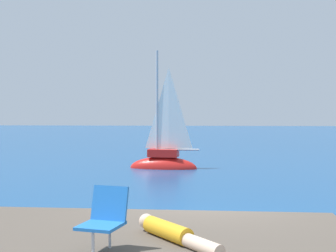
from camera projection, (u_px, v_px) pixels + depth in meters
The scene contains 5 objects.
ground_plane at pixel (200, 235), 9.14m from camera, with size 160.00×160.00×0.00m, color navy.
boulder_seaward at pixel (146, 247), 8.32m from camera, with size 1.50×1.20×0.83m, color brown.
sailboat_near at pixel (164, 161), 20.24m from camera, with size 3.12×1.31×5.69m.
person_sunbather at pixel (173, 233), 6.22m from camera, with size 1.22×1.45×0.25m.
beach_chair at pixel (105, 216), 5.76m from camera, with size 0.60×0.69×0.80m.
Camera 1 is at (0.10, -9.09, 2.43)m, focal length 49.23 mm.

